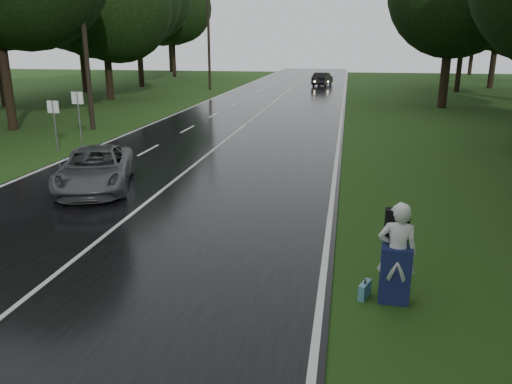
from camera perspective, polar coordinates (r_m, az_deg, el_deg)
ground at (r=11.13m, az=-25.06°, el=-11.34°), size 160.00×160.00×0.00m
road at (r=28.95m, az=-2.11°, el=6.96°), size 12.00×140.00×0.04m
lane_center at (r=28.95m, az=-2.12°, el=7.01°), size 0.12×140.00×0.01m
grey_car at (r=18.18m, az=-17.86°, el=2.56°), size 3.84×5.49×1.39m
far_car at (r=60.06m, az=7.59°, el=12.66°), size 2.32×4.74×1.49m
hitchhiker at (r=10.13m, az=15.73°, el=-7.07°), size 0.78×0.70×2.07m
suitcase at (r=10.46m, az=12.28°, el=-10.86°), size 0.28×0.47×0.32m
utility_pole_mid at (r=31.11m, az=-18.07°, el=6.80°), size 1.80×0.28×9.54m
utility_pole_far at (r=55.16m, az=-5.26°, el=11.56°), size 1.80×0.28×10.58m
road_sign_a at (r=25.43m, az=-21.64°, el=4.37°), size 0.57×0.10×2.36m
road_sign_b at (r=27.29m, az=-19.25°, el=5.39°), size 0.61×0.10×2.55m
tree_left_d at (r=32.72m, az=-25.91°, el=6.40°), size 10.65×10.65×16.65m
tree_left_e at (r=46.97m, az=-16.21°, el=10.08°), size 8.31×8.31×12.98m
tree_left_f at (r=59.89m, az=-12.87°, el=11.63°), size 10.38×10.38×16.23m
tree_right_e at (r=42.10m, az=20.39°, el=8.99°), size 9.47×9.47×14.79m
tree_right_f at (r=55.87m, az=21.88°, el=10.52°), size 10.01×10.01×15.65m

